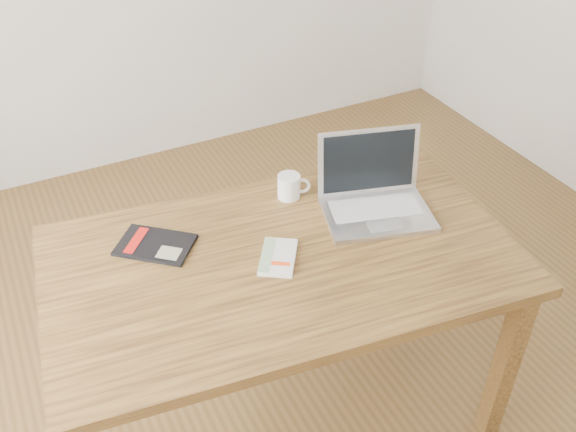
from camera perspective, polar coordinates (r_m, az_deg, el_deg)
name	(u,v)px	position (r m, az deg, el deg)	size (l,w,h in m)	color
room	(293,74)	(1.71, 0.48, 12.47)	(4.04, 4.04, 2.70)	brown
desk	(283,277)	(2.08, -0.49, -5.44)	(1.56, 1.01, 0.75)	#543919
white_guidebook	(278,257)	(2.01, -0.90, -3.68)	(0.19, 0.20, 0.02)	silver
black_guidebook	(155,245)	(2.10, -11.71, -2.53)	(0.28, 0.27, 0.01)	black
laptop	(374,195)	(2.21, 7.68, 1.85)	(0.42, 0.37, 0.25)	silver
coffee_mug	(290,186)	(2.25, 0.16, 2.69)	(0.11, 0.08, 0.09)	white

